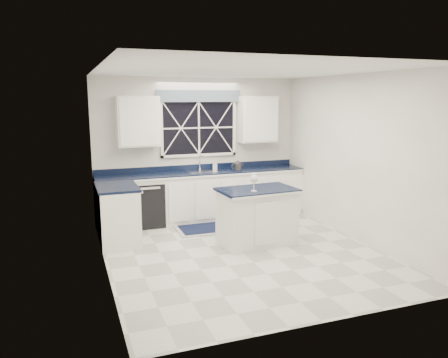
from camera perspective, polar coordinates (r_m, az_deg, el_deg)
name	(u,v)px	position (r m, az deg, el deg)	size (l,w,h in m)	color
ground	(242,252)	(6.74, 2.37, -9.56)	(4.50, 4.50, 0.00)	silver
back_wall	(198,148)	(8.51, -3.37, 4.02)	(4.00, 0.10, 2.70)	white
base_cabinets	(189,200)	(8.13, -4.59, -2.75)	(3.99, 1.60, 0.90)	white
countertop	(203,173)	(8.28, -2.74, 0.84)	(3.98, 0.64, 0.04)	black
dishwasher	(146,203)	(8.14, -10.13, -3.17)	(0.60, 0.58, 0.82)	black
window	(199,124)	(8.42, -3.31, 7.23)	(1.65, 0.09, 1.26)	black
upper_cabinets	(201,120)	(8.30, -3.07, 7.67)	(3.10, 0.34, 0.90)	white
faucet	(200,162)	(8.44, -3.14, 2.24)	(0.05, 0.20, 0.30)	silver
island	(257,216)	(7.01, 4.32, -4.87)	(1.26, 0.81, 0.91)	white
rug	(212,228)	(7.93, -1.61, -6.36)	(1.30, 0.80, 0.02)	#A3A49F
kettle	(238,165)	(8.48, 1.81, 1.80)	(0.26, 0.17, 0.19)	#313234
wine_glass	(254,179)	(6.68, 3.93, 0.00)	(0.12, 0.12, 0.27)	silver
soap_bottle	(215,165)	(8.46, -1.19, 1.82)	(0.08, 0.09, 0.19)	silver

